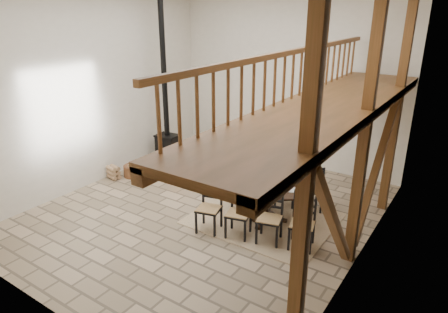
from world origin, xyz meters
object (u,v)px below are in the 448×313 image
Objects in this scene: log_basket at (133,170)px; log_stack at (114,172)px; wood_stove at (167,127)px; dining_table at (264,203)px.

log_basket is 0.52m from log_stack.
dining_table is at bearing -25.69° from wood_stove.
log_basket is at bearing -99.65° from wood_stove.
log_stack is (-0.40, -1.82, -0.93)m from wood_stove.
dining_table is 4.24m from log_basket.
log_stack is at bearing 169.69° from dining_table.
log_basket is (-0.09, -1.40, -0.94)m from wood_stove.
wood_stove reaches higher than dining_table.
wood_stove is at bearing 77.49° from log_stack.
log_stack is at bearing -108.53° from wood_stove.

